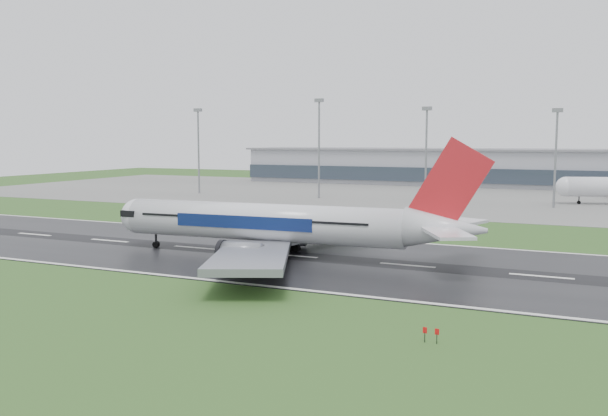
% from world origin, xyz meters
% --- Properties ---
extents(ground, '(520.00, 520.00, 0.00)m').
position_xyz_m(ground, '(0.00, 0.00, 0.00)').
color(ground, '#284E1C').
rests_on(ground, ground).
extents(runway, '(400.00, 45.00, 0.10)m').
position_xyz_m(runway, '(0.00, 0.00, 0.05)').
color(runway, black).
rests_on(runway, ground).
extents(apron, '(400.00, 130.00, 0.08)m').
position_xyz_m(apron, '(0.00, 125.00, 0.04)').
color(apron, slate).
rests_on(apron, ground).
extents(terminal, '(240.00, 36.00, 15.00)m').
position_xyz_m(terminal, '(0.00, 185.00, 7.50)').
color(terminal, gray).
rests_on(terminal, ground).
extents(main_airliner, '(69.32, 66.39, 19.38)m').
position_xyz_m(main_airliner, '(-20.66, -1.24, 9.79)').
color(main_airliner, silver).
rests_on(main_airliner, runway).
extents(floodmast_0, '(0.64, 0.64, 29.91)m').
position_xyz_m(floodmast_0, '(-104.95, 100.00, 14.95)').
color(floodmast_0, gray).
rests_on(floodmast_0, ground).
extents(floodmast_1, '(0.64, 0.64, 32.24)m').
position_xyz_m(floodmast_1, '(-57.00, 100.00, 16.12)').
color(floodmast_1, gray).
rests_on(floodmast_1, ground).
extents(floodmast_2, '(0.64, 0.64, 28.85)m').
position_xyz_m(floodmast_2, '(-20.63, 100.00, 14.42)').
color(floodmast_2, gray).
rests_on(floodmast_2, ground).
extents(floodmast_3, '(0.64, 0.64, 27.63)m').
position_xyz_m(floodmast_3, '(17.18, 100.00, 13.81)').
color(floodmast_3, gray).
rests_on(floodmast_3, ground).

